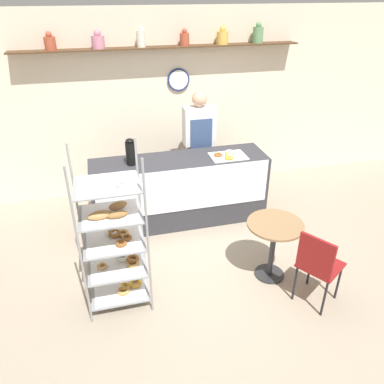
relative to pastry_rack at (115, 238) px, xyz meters
The scene contains 9 objects.
ground_plane 1.28m from the pastry_rack, 19.49° to the left, with size 14.00×14.00×0.00m, color gray.
back_wall 2.73m from the pastry_rack, 68.98° to the left, with size 10.00×0.30×2.70m.
display_counter 1.68m from the pastry_rack, 54.84° to the left, with size 2.34×0.63×0.93m.
pastry_rack is the anchor object (origin of this frame).
person_worker 2.32m from the pastry_rack, 53.95° to the left, with size 0.45×0.23×1.67m.
cafe_table 1.70m from the pastry_rack, ahead, with size 0.61×0.61×0.70m.
cafe_chair 2.00m from the pastry_rack, 16.38° to the right, with size 0.52×0.52×0.87m.
coffee_carafe 1.42m from the pastry_rack, 76.34° to the left, with size 0.12×0.12×0.34m.
donut_tray_counter 2.05m from the pastry_rack, 38.39° to the left, with size 0.47×0.34×0.05m.
Camera 1 is at (-0.96, -3.38, 2.92)m, focal length 35.00 mm.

